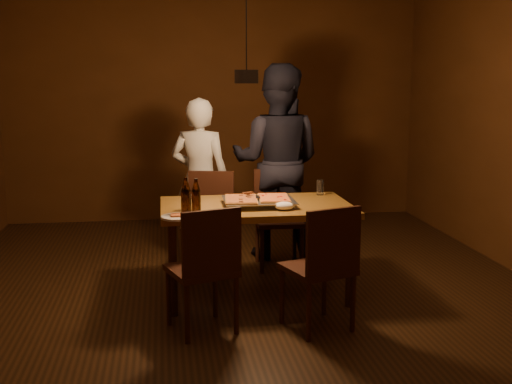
{
  "coord_description": "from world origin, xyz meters",
  "views": [
    {
      "loc": [
        -0.64,
        -4.85,
        1.76
      ],
      "look_at": [
        0.08,
        0.08,
        0.85
      ],
      "focal_mm": 45.0,
      "sensor_mm": 36.0,
      "label": 1
    }
  ],
  "objects": [
    {
      "name": "spatula",
      "position": [
        0.1,
        0.07,
        0.81
      ],
      "size": [
        0.21,
        0.25,
        0.04
      ],
      "primitive_type": null,
      "rotation": [
        0.0,
        0.0,
        0.58
      ],
      "color": "silver",
      "rests_on": "pizza_tray"
    },
    {
      "name": "beer_bottle_b",
      "position": [
        -0.4,
        -0.16,
        0.88
      ],
      "size": [
        0.07,
        0.07,
        0.26
      ],
      "color": "black",
      "rests_on": "dining_table"
    },
    {
      "name": "chair_far_right",
      "position": [
        0.41,
        0.9,
        0.54
      ],
      "size": [
        0.43,
        0.43,
        0.49
      ],
      "rotation": [
        0.0,
        0.0,
        3.11
      ],
      "color": "#38190F",
      "rests_on": "floor"
    },
    {
      "name": "pizza_meat",
      "position": [
        -0.04,
        0.03,
        0.81
      ],
      "size": [
        0.28,
        0.41,
        0.02
      ],
      "primitive_type": "cube",
      "rotation": [
        0.0,
        0.0,
        -0.09
      ],
      "color": "maroon",
      "rests_on": "pizza_tray"
    },
    {
      "name": "water_glass_right",
      "position": [
        0.69,
        0.41,
        0.81
      ],
      "size": [
        0.06,
        0.06,
        0.13
      ],
      "primitive_type": "cylinder",
      "color": "silver",
      "rests_on": "dining_table"
    },
    {
      "name": "dining_table",
      "position": [
        0.08,
        0.08,
        0.68
      ],
      "size": [
        1.5,
        0.9,
        0.75
      ],
      "color": "#8C5E23",
      "rests_on": "floor"
    },
    {
      "name": "pizza_cheese",
      "position": [
        0.22,
        0.04,
        0.81
      ],
      "size": [
        0.27,
        0.39,
        0.02
      ],
      "primitive_type": "cube",
      "rotation": [
        0.0,
        0.0,
        -0.08
      ],
      "color": "gold",
      "rests_on": "pizza_tray"
    },
    {
      "name": "pizza_tray",
      "position": [
        0.1,
        0.04,
        0.77
      ],
      "size": [
        0.57,
        0.47,
        0.05
      ],
      "primitive_type": "cube",
      "rotation": [
        0.0,
        0.0,
        -0.04
      ],
      "color": "silver",
      "rests_on": "dining_table"
    },
    {
      "name": "napkin",
      "position": [
        0.27,
        -0.16,
        0.78
      ],
      "size": [
        0.15,
        0.11,
        0.06
      ],
      "primitive_type": "ellipsoid",
      "color": "white",
      "rests_on": "dining_table"
    },
    {
      "name": "chair_near_right",
      "position": [
        0.44,
        -0.74,
        0.54
      ],
      "size": [
        0.53,
        0.53,
        0.49
      ],
      "rotation": [
        0.0,
        0.0,
        0.33
      ],
      "color": "#38190F",
      "rests_on": "floor"
    },
    {
      "name": "diner_white",
      "position": [
        -0.29,
        1.21,
        0.78
      ],
      "size": [
        0.66,
        0.54,
        1.56
      ],
      "primitive_type": "imported",
      "rotation": [
        0.0,
        0.0,
        2.79
      ],
      "color": "silver",
      "rests_on": "floor"
    },
    {
      "name": "beer_bottle_a",
      "position": [
        -0.48,
        -0.22,
        0.89
      ],
      "size": [
        0.07,
        0.07,
        0.28
      ],
      "color": "black",
      "rests_on": "dining_table"
    },
    {
      "name": "diner_dark",
      "position": [
        0.45,
        1.19,
        0.93
      ],
      "size": [
        1.1,
        0.98,
        1.87
      ],
      "primitive_type": "imported",
      "rotation": [
        0.0,
        0.0,
        2.78
      ],
      "color": "black",
      "rests_on": "floor"
    },
    {
      "name": "room_shell",
      "position": [
        0.0,
        0.0,
        1.4
      ],
      "size": [
        6.0,
        6.0,
        6.0
      ],
      "color": "#37200F",
      "rests_on": "ground"
    },
    {
      "name": "water_glass_left",
      "position": [
        -0.46,
        -0.06,
        0.81
      ],
      "size": [
        0.08,
        0.08,
        0.12
      ],
      "primitive_type": "cylinder",
      "color": "silver",
      "rests_on": "dining_table"
    },
    {
      "name": "pendant_lamp",
      "position": [
        0.0,
        0.0,
        1.76
      ],
      "size": [
        0.18,
        0.18,
        1.1
      ],
      "color": "black",
      "rests_on": "ceiling"
    },
    {
      "name": "chair_far_left",
      "position": [
        -0.23,
        0.85,
        0.54
      ],
      "size": [
        0.51,
        0.51,
        0.49
      ],
      "rotation": [
        0.0,
        0.0,
        2.91
      ],
      "color": "#38190F",
      "rests_on": "floor"
    },
    {
      "name": "plate_slice",
      "position": [
        -0.54,
        -0.33,
        0.76
      ],
      "size": [
        0.25,
        0.25,
        0.03
      ],
      "color": "white",
      "rests_on": "dining_table"
    },
    {
      "name": "chair_near_left",
      "position": [
        -0.37,
        -0.66,
        0.54
      ],
      "size": [
        0.53,
        0.53,
        0.49
      ],
      "rotation": [
        0.0,
        0.0,
        0.33
      ],
      "color": "#38190F",
      "rests_on": "floor"
    }
  ]
}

